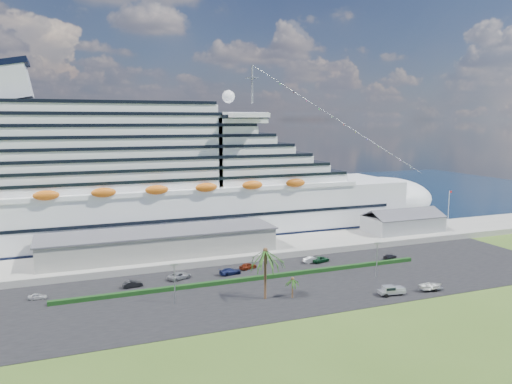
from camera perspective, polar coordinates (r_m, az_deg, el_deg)
name	(u,v)px	position (r m, az deg, el deg)	size (l,w,h in m)	color
ground	(317,299)	(106.21, 7.01, -12.08)	(420.00, 420.00, 0.00)	#39551C
asphalt_lot	(294,283)	(115.42, 4.39, -10.33)	(140.00, 38.00, 0.12)	black
wharf	(249,249)	(140.77, -0.75, -6.52)	(240.00, 20.00, 1.80)	gray
water	(179,203)	(225.68, -8.78, -1.22)	(420.00, 160.00, 0.02)	black
cruise_ship	(156,186)	(155.05, -11.38, 0.65)	(191.00, 38.00, 54.00)	silver
terminal_building	(160,242)	(133.35, -10.92, -5.69)	(61.00, 15.00, 6.30)	gray
port_shed	(403,223)	(165.03, 16.44, -3.41)	(24.00, 12.31, 7.37)	gray
flagpole	(449,207)	(175.84, 21.16, -1.64)	(1.08, 0.16, 12.00)	silver
hedge	(253,278)	(116.61, -0.29, -9.84)	(88.00, 1.10, 0.90)	black
lamp_post_left	(174,279)	(102.45, -9.30, -9.73)	(1.60, 0.35, 8.27)	gray
lamp_post_right	(377,255)	(121.18, 13.66, -7.03)	(1.60, 0.35, 8.27)	gray
palm_tall	(265,256)	(102.72, 1.07, -7.33)	(8.82, 8.82, 11.13)	#47301E
palm_short	(292,281)	(105.16, 4.19, -10.13)	(3.53, 3.53, 4.56)	#47301E
parked_car_0	(37,296)	(114.17, -23.70, -10.87)	(1.47, 3.65, 1.24)	silver
parked_car_1	(132,284)	(115.19, -13.96, -10.18)	(1.53, 4.40, 1.45)	black
parked_car_2	(179,276)	(118.72, -8.76, -9.43)	(2.63, 5.71, 1.59)	gray
parked_car_3	(230,271)	(120.80, -2.99, -9.04)	(2.17, 5.35, 1.55)	#121940
parked_car_4	(248,266)	(124.88, -0.92, -8.44)	(1.86, 4.63, 1.58)	#611D0C
parked_car_5	(313,260)	(130.85, 6.49, -7.72)	(1.65, 4.74, 1.56)	#9A9DA1
parked_car_6	(320,259)	(131.77, 7.34, -7.64)	(2.46, 5.34, 1.48)	black
parked_car_7	(390,256)	(138.58, 15.06, -7.11)	(1.75, 4.29, 1.25)	black
pickup_truck	(391,290)	(110.84, 15.19, -10.76)	(5.98, 2.86, 2.02)	black
boat_trailer	(431,286)	(115.93, 19.41, -10.05)	(6.38, 4.39, 1.80)	gray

